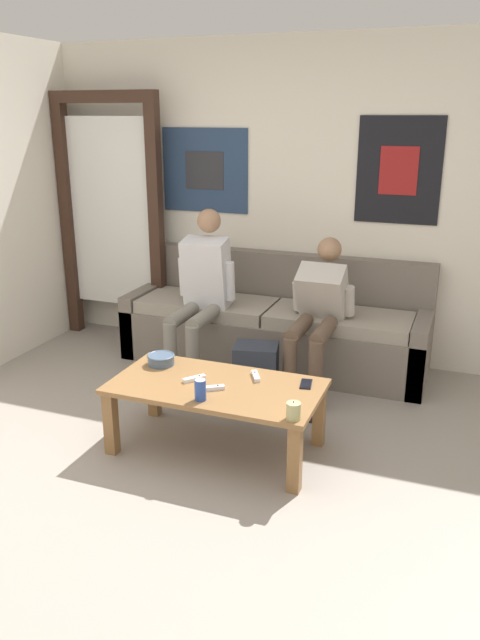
{
  "coord_description": "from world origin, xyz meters",
  "views": [
    {
      "loc": [
        1.49,
        -2.53,
        1.97
      ],
      "look_at": [
        0.09,
        1.14,
        0.66
      ],
      "focal_mm": 35.0,
      "sensor_mm": 36.0,
      "label": 1
    }
  ],
  "objects_px": {
    "person_seated_adult": "(201,289)",
    "cell_phone": "(306,384)",
    "coffee_table": "(216,395)",
    "game_controller_far_center": "(195,379)",
    "game_controller_near_left": "(256,376)",
    "person_seated_teen": "(318,311)",
    "game_controller_near_right": "(212,388)",
    "couch": "(274,328)",
    "pillar_candle": "(293,411)",
    "ceramic_bowl": "(161,359)",
    "drink_can_blue": "(200,390)",
    "backpack": "(256,376)"
  },
  "relations": [
    {
      "from": "person_seated_adult",
      "to": "game_controller_far_center",
      "type": "distance_m",
      "value": 1.17
    },
    {
      "from": "coffee_table",
      "to": "cell_phone",
      "type": "bearing_deg",
      "value": 20.27
    },
    {
      "from": "backpack",
      "to": "game_controller_near_left",
      "type": "relative_size",
      "value": 3.04
    },
    {
      "from": "person_seated_adult",
      "to": "pillar_candle",
      "type": "relative_size",
      "value": 11.91
    },
    {
      "from": "person_seated_teen",
      "to": "ceramic_bowl",
      "type": "height_order",
      "value": "person_seated_teen"
    },
    {
      "from": "coffee_table",
      "to": "game_controller_near_right",
      "type": "height_order",
      "value": "game_controller_near_right"
    },
    {
      "from": "game_controller_near_right",
      "to": "coffee_table",
      "type": "bearing_deg",
      "value": 98.03
    },
    {
      "from": "person_seated_teen",
      "to": "backpack",
      "type": "xyz_separation_m",
      "value": [
        -0.33,
        -0.41,
        -0.4
      ]
    },
    {
      "from": "coffee_table",
      "to": "drink_can_blue",
      "type": "relative_size",
      "value": 10.14
    },
    {
      "from": "ceramic_bowl",
      "to": "drink_can_blue",
      "type": "bearing_deg",
      "value": -40.53
    },
    {
      "from": "couch",
      "to": "game_controller_far_center",
      "type": "height_order",
      "value": "couch"
    },
    {
      "from": "backpack",
      "to": "cell_phone",
      "type": "distance_m",
      "value": 0.74
    },
    {
      "from": "coffee_table",
      "to": "game_controller_far_center",
      "type": "relative_size",
      "value": 9.39
    },
    {
      "from": "couch",
      "to": "drink_can_blue",
      "type": "xyz_separation_m",
      "value": [
        0.1,
        -1.68,
        0.19
      ]
    },
    {
      "from": "pillar_candle",
      "to": "game_controller_near_left",
      "type": "height_order",
      "value": "pillar_candle"
    },
    {
      "from": "person_seated_teen",
      "to": "game_controller_near_right",
      "type": "distance_m",
      "value": 1.24
    },
    {
      "from": "ceramic_bowl",
      "to": "game_controller_far_center",
      "type": "relative_size",
      "value": 1.33
    },
    {
      "from": "ceramic_bowl",
      "to": "pillar_candle",
      "type": "relative_size",
      "value": 1.66
    },
    {
      "from": "cell_phone",
      "to": "game_controller_near_left",
      "type": "bearing_deg",
      "value": -177.68
    },
    {
      "from": "couch",
      "to": "person_seated_adult",
      "type": "xyz_separation_m",
      "value": [
        -0.47,
        -0.39,
        0.39
      ]
    },
    {
      "from": "person_seated_teen",
      "to": "ceramic_bowl",
      "type": "xyz_separation_m",
      "value": [
        -0.79,
        -0.94,
        -0.14
      ]
    },
    {
      "from": "coffee_table",
      "to": "person_seated_adult",
      "type": "bearing_deg",
      "value": 118.18
    },
    {
      "from": "person_seated_adult",
      "to": "game_controller_near_right",
      "type": "bearing_deg",
      "value": -63.07
    },
    {
      "from": "game_controller_near_right",
      "to": "pillar_candle",
      "type": "bearing_deg",
      "value": -18.68
    },
    {
      "from": "game_controller_near_left",
      "to": "game_controller_far_center",
      "type": "xyz_separation_m",
      "value": [
        -0.33,
        -0.17,
        0.0
      ]
    },
    {
      "from": "couch",
      "to": "game_controller_far_center",
      "type": "bearing_deg",
      "value": -91.61
    },
    {
      "from": "person_seated_teen",
      "to": "backpack",
      "type": "distance_m",
      "value": 0.66
    },
    {
      "from": "game_controller_far_center",
      "to": "cell_phone",
      "type": "height_order",
      "value": "game_controller_far_center"
    },
    {
      "from": "ceramic_bowl",
      "to": "cell_phone",
      "type": "height_order",
      "value": "ceramic_bowl"
    },
    {
      "from": "ceramic_bowl",
      "to": "drink_can_blue",
      "type": "distance_m",
      "value": 0.59
    },
    {
      "from": "coffee_table",
      "to": "backpack",
      "type": "height_order",
      "value": "backpack"
    },
    {
      "from": "person_seated_adult",
      "to": "game_controller_near_left",
      "type": "xyz_separation_m",
      "value": [
        0.76,
        -0.89,
        -0.24
      ]
    },
    {
      "from": "coffee_table",
      "to": "game_controller_far_center",
      "type": "distance_m",
      "value": 0.16
    },
    {
      "from": "game_controller_far_center",
      "to": "game_controller_near_right",
      "type": "bearing_deg",
      "value": -29.63
    },
    {
      "from": "couch",
      "to": "person_seated_teen",
      "type": "bearing_deg",
      "value": -39.07
    },
    {
      "from": "person_seated_adult",
      "to": "pillar_candle",
      "type": "distance_m",
      "value": 1.76
    },
    {
      "from": "game_controller_far_center",
      "to": "ceramic_bowl",
      "type": "bearing_deg",
      "value": 153.5
    },
    {
      "from": "game_controller_far_center",
      "to": "cell_phone",
      "type": "distance_m",
      "value": 0.67
    },
    {
      "from": "drink_can_blue",
      "to": "person_seated_adult",
      "type": "bearing_deg",
      "value": 113.89
    },
    {
      "from": "game_controller_far_center",
      "to": "pillar_candle",
      "type": "bearing_deg",
      "value": -21.24
    },
    {
      "from": "person_seated_adult",
      "to": "cell_phone",
      "type": "relative_size",
      "value": 8.79
    },
    {
      "from": "person_seated_adult",
      "to": "person_seated_teen",
      "type": "distance_m",
      "value": 0.92
    },
    {
      "from": "pillar_candle",
      "to": "game_controller_far_center",
      "type": "bearing_deg",
      "value": 158.76
    },
    {
      "from": "drink_can_blue",
      "to": "game_controller_far_center",
      "type": "relative_size",
      "value": 0.93
    },
    {
      "from": "game_controller_near_left",
      "to": "game_controller_far_center",
      "type": "distance_m",
      "value": 0.37
    },
    {
      "from": "person_seated_teen",
      "to": "couch",
      "type": "bearing_deg",
      "value": 140.93
    },
    {
      "from": "pillar_candle",
      "to": "game_controller_near_right",
      "type": "relative_size",
      "value": 0.77
    },
    {
      "from": "person_seated_teen",
      "to": "cell_phone",
      "type": "relative_size",
      "value": 7.51
    },
    {
      "from": "game_controller_near_right",
      "to": "couch",
      "type": "bearing_deg",
      "value": 94.16
    },
    {
      "from": "person_seated_adult",
      "to": "backpack",
      "type": "height_order",
      "value": "person_seated_adult"
    }
  ]
}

